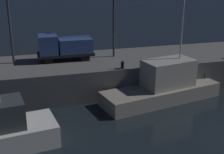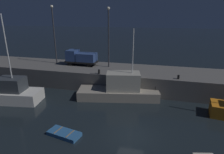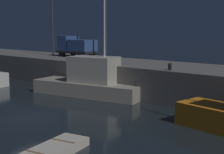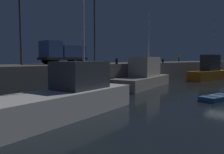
% 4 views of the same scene
% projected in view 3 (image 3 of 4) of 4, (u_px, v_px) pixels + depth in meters
% --- Properties ---
extents(ground_plane, '(320.00, 320.00, 0.00)m').
position_uv_depth(ground_plane, '(35.00, 117.00, 21.92)').
color(ground_plane, black).
extents(pier_quay, '(77.26, 7.10, 2.71)m').
position_uv_depth(pier_quay, '(144.00, 78.00, 30.66)').
color(pier_quay, '#5B5956').
rests_on(pier_quay, ground).
extents(fishing_boat_white, '(10.72, 4.99, 8.88)m').
position_uv_depth(fishing_boat_white, '(90.00, 81.00, 29.09)').
color(fishing_boat_white, gray).
rests_on(fishing_boat_white, ground).
extents(rowboat_blue_far, '(2.41, 4.36, 0.46)m').
position_uv_depth(rowboat_blue_far, '(52.00, 151.00, 15.22)').
color(rowboat_blue_far, beige).
rests_on(rowboat_blue_far, ground).
extents(lamp_post_west, '(0.44, 0.44, 9.14)m').
position_uv_depth(lamp_post_west, '(52.00, 12.00, 40.04)').
color(lamp_post_west, '#38383D').
rests_on(lamp_post_west, pier_quay).
extents(lamp_post_east, '(0.44, 0.44, 8.81)m').
position_uv_depth(lamp_post_east, '(106.00, 10.00, 33.88)').
color(lamp_post_east, '#38383D').
rests_on(lamp_post_east, pier_quay).
extents(utility_truck, '(5.10, 2.08, 2.37)m').
position_uv_depth(utility_truck, '(76.00, 46.00, 37.52)').
color(utility_truck, black).
rests_on(utility_truck, pier_quay).
extents(bollard_west, '(0.28, 0.28, 0.52)m').
position_uv_depth(bollard_west, '(170.00, 67.00, 25.31)').
color(bollard_west, black).
rests_on(bollard_west, pier_quay).
extents(bollard_central, '(0.28, 0.28, 0.59)m').
position_uv_depth(bollard_central, '(76.00, 59.00, 31.95)').
color(bollard_central, black).
rests_on(bollard_central, pier_quay).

